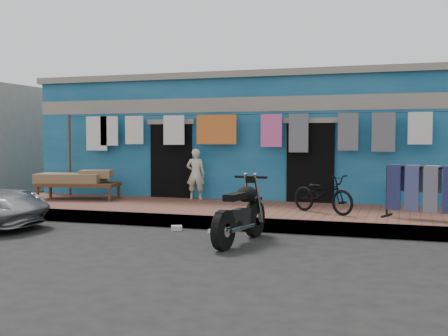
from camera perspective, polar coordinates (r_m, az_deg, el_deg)
ground at (r=9.32m, az=-3.85°, el=-7.70°), size 80.00×80.00×0.00m
sidewalk at (r=12.10m, az=1.47°, el=-4.62°), size 28.00×3.00×0.25m
curb at (r=10.73m, az=-0.75°, el=-5.59°), size 28.00×0.10×0.25m
building at (r=15.85m, az=5.60°, el=2.83°), size 12.20×5.20×3.36m
clothesline at (r=13.32m, az=1.20°, el=3.42°), size 10.06×0.06×2.10m
seated_person at (r=13.62m, az=-2.90°, el=-0.62°), size 0.49×0.37×1.24m
bicycle at (r=11.31m, az=10.03°, el=-2.17°), size 1.51×1.18×0.94m
motorcycle at (r=9.28m, az=1.65°, el=-4.33°), size 0.97×1.81×1.09m
charpoy at (r=14.18m, az=-14.53°, el=-1.70°), size 2.38×1.73×0.68m
jeans_rack at (r=10.80m, az=21.27°, el=-2.34°), size 2.39×1.71×1.02m
litter_a at (r=10.66m, az=-4.84°, el=-6.10°), size 0.25×0.23×0.09m
litter_b at (r=10.18m, az=-0.83°, el=-6.58°), size 0.17×0.17×0.07m
litter_c at (r=10.36m, az=-1.07°, el=-6.42°), size 0.20×0.21×0.07m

